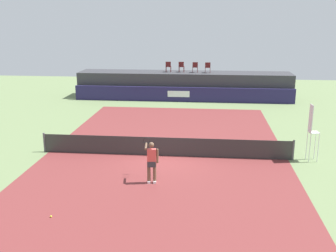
# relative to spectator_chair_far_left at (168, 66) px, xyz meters

# --- Properties ---
(ground_plane) EXTENTS (48.00, 48.00, 0.00)m
(ground_plane) POSITION_rel_spectator_chair_far_left_xyz_m (1.36, -12.25, -2.69)
(ground_plane) COLOR #6B7F51
(court_inner) EXTENTS (12.00, 22.00, 0.00)m
(court_inner) POSITION_rel_spectator_chair_far_left_xyz_m (1.36, -15.25, -2.69)
(court_inner) COLOR maroon
(court_inner) RESTS_ON ground
(sponsor_wall) EXTENTS (18.00, 0.22, 1.20)m
(sponsor_wall) POSITION_rel_spectator_chair_far_left_xyz_m (1.36, -1.75, -2.09)
(sponsor_wall) COLOR #231E4C
(sponsor_wall) RESTS_ON ground
(spectator_platform) EXTENTS (18.00, 2.80, 2.20)m
(spectator_platform) POSITION_rel_spectator_chair_far_left_xyz_m (1.36, 0.05, -1.59)
(spectator_platform) COLOR #38383D
(spectator_platform) RESTS_ON ground
(spectator_chair_far_left) EXTENTS (0.44, 0.44, 0.89)m
(spectator_chair_far_left) POSITION_rel_spectator_chair_far_left_xyz_m (0.00, 0.00, 0.00)
(spectator_chair_far_left) COLOR #561919
(spectator_chair_far_left) RESTS_ON spectator_platform
(spectator_chair_left) EXTENTS (0.48, 0.48, 0.89)m
(spectator_chair_left) POSITION_rel_spectator_chair_far_left_xyz_m (1.11, 0.03, 0.00)
(spectator_chair_left) COLOR #561919
(spectator_chair_left) RESTS_ON spectator_platform
(spectator_chair_center) EXTENTS (0.46, 0.46, 0.89)m
(spectator_chair_center) POSITION_rel_spectator_chair_far_left_xyz_m (2.28, -0.16, 0.00)
(spectator_chair_center) COLOR #561919
(spectator_chair_center) RESTS_ON spectator_platform
(spectator_chair_right) EXTENTS (0.44, 0.44, 0.89)m
(spectator_chair_right) POSITION_rel_spectator_chair_far_left_xyz_m (3.34, -0.26, 0.00)
(spectator_chair_right) COLOR #561919
(spectator_chair_right) RESTS_ON spectator_platform
(umpire_chair) EXTENTS (0.49, 0.49, 2.76)m
(umpire_chair) POSITION_rel_spectator_chair_far_left_xyz_m (8.33, -15.26, -1.11)
(umpire_chair) COLOR white
(umpire_chair) RESTS_ON ground
(tennis_net) EXTENTS (12.40, 0.02, 0.95)m
(tennis_net) POSITION_rel_spectator_chair_far_left_xyz_m (1.36, -15.25, -2.22)
(tennis_net) COLOR #2D2D2D
(tennis_net) RESTS_ON ground
(net_post_near) EXTENTS (0.10, 0.10, 1.00)m
(net_post_near) POSITION_rel_spectator_chair_far_left_xyz_m (-4.84, -15.25, -2.19)
(net_post_near) COLOR #4C4C51
(net_post_near) RESTS_ON ground
(net_post_far) EXTENTS (0.10, 0.10, 1.00)m
(net_post_far) POSITION_rel_spectator_chair_far_left_xyz_m (7.56, -15.25, -2.19)
(net_post_far) COLOR #4C4C51
(net_post_far) RESTS_ON ground
(tennis_player) EXTENTS (0.78, 1.13, 1.77)m
(tennis_player) POSITION_rel_spectator_chair_far_left_xyz_m (1.17, -18.66, -1.73)
(tennis_player) COLOR white
(tennis_player) RESTS_ON court_inner
(tennis_ball) EXTENTS (0.07, 0.07, 0.07)m
(tennis_ball) POSITION_rel_spectator_chair_far_left_xyz_m (-1.85, -22.02, -2.66)
(tennis_ball) COLOR #D8EA33
(tennis_ball) RESTS_ON court_inner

